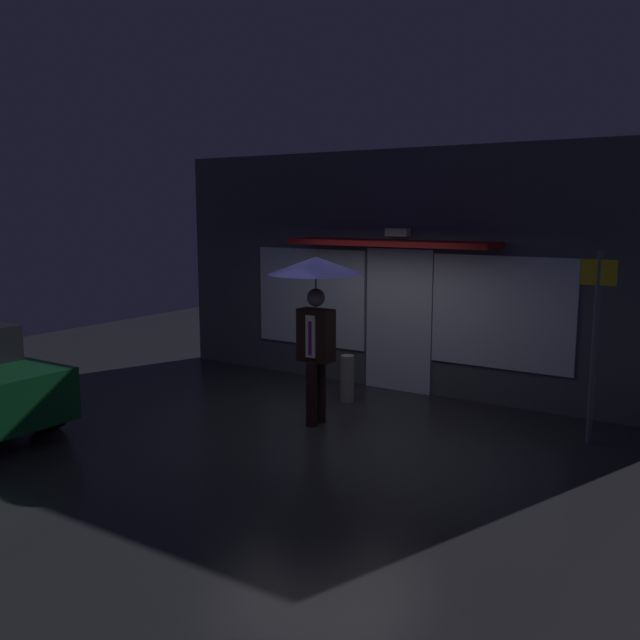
{
  "coord_description": "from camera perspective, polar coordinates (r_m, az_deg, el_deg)",
  "views": [
    {
      "loc": [
        4.63,
        -7.18,
        2.78
      ],
      "look_at": [
        -0.06,
        0.05,
        1.39
      ],
      "focal_mm": 38.36,
      "sensor_mm": 36.0,
      "label": 1
    }
  ],
  "objects": [
    {
      "name": "ground_plane",
      "position": [
        8.98,
        0.15,
        -8.87
      ],
      "size": [
        18.0,
        18.0,
        0.0
      ],
      "primitive_type": "plane",
      "color": "#26262B"
    },
    {
      "name": "building_facade",
      "position": [
        10.62,
        7.02,
        3.98
      ],
      "size": [
        8.31,
        1.0,
        3.69
      ],
      "color": "#4C4C56",
      "rests_on": "ground"
    },
    {
      "name": "person_with_umbrella",
      "position": [
        8.71,
        -0.35,
        2.62
      ],
      "size": [
        1.24,
        1.24,
        2.19
      ],
      "rotation": [
        0.0,
        0.0,
        -0.01
      ],
      "color": "black",
      "rests_on": "ground"
    },
    {
      "name": "street_sign_post",
      "position": [
        8.65,
        21.97,
        -1.24
      ],
      "size": [
        0.4,
        0.07,
        2.32
      ],
      "color": "#595B60",
      "rests_on": "ground"
    },
    {
      "name": "sidewalk_bollard",
      "position": [
        10.03,
        2.29,
        -4.9
      ],
      "size": [
        0.2,
        0.2,
        0.69
      ],
      "primitive_type": "cylinder",
      "color": "#9E998E",
      "rests_on": "ground"
    }
  ]
}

